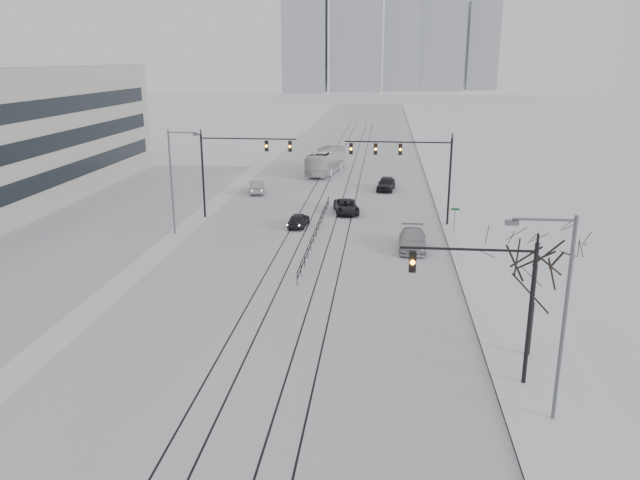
# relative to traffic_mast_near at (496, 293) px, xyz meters

# --- Properties ---
(ground) EXTENTS (500.00, 500.00, 0.00)m
(ground) POSITION_rel_traffic_mast_near_xyz_m (-10.79, -6.00, -4.56)
(ground) COLOR silver
(ground) RESTS_ON ground
(road) EXTENTS (22.00, 260.00, 0.02)m
(road) POSITION_rel_traffic_mast_near_xyz_m (-10.79, 54.00, -4.55)
(road) COLOR silver
(road) RESTS_ON ground
(sidewalk_east) EXTENTS (5.00, 260.00, 0.16)m
(sidewalk_east) POSITION_rel_traffic_mast_near_xyz_m (2.71, 54.00, -4.48)
(sidewalk_east) COLOR white
(sidewalk_east) RESTS_ON ground
(curb) EXTENTS (0.10, 260.00, 0.12)m
(curb) POSITION_rel_traffic_mast_near_xyz_m (0.26, 54.00, -4.50)
(curb) COLOR gray
(curb) RESTS_ON ground
(parking_strip) EXTENTS (14.00, 60.00, 0.03)m
(parking_strip) POSITION_rel_traffic_mast_near_xyz_m (-30.79, 29.00, -4.55)
(parking_strip) COLOR silver
(parking_strip) RESTS_ON ground
(tram_rails) EXTENTS (5.30, 180.00, 0.01)m
(tram_rails) POSITION_rel_traffic_mast_near_xyz_m (-10.79, 34.00, -4.54)
(tram_rails) COLOR black
(tram_rails) RESTS_ON ground
(skyline) EXTENTS (96.00, 48.00, 72.00)m
(skyline) POSITION_rel_traffic_mast_near_xyz_m (-5.77, 267.63, 26.08)
(skyline) COLOR #989DA6
(skyline) RESTS_ON ground
(traffic_mast_near) EXTENTS (6.10, 0.37, 7.00)m
(traffic_mast_near) POSITION_rel_traffic_mast_near_xyz_m (0.00, 0.00, 0.00)
(traffic_mast_near) COLOR black
(traffic_mast_near) RESTS_ON ground
(traffic_mast_ne) EXTENTS (9.60, 0.37, 8.00)m
(traffic_mast_ne) POSITION_rel_traffic_mast_near_xyz_m (-2.64, 29.00, 1.20)
(traffic_mast_ne) COLOR black
(traffic_mast_ne) RESTS_ON ground
(traffic_mast_nw) EXTENTS (9.10, 0.37, 8.00)m
(traffic_mast_nw) POSITION_rel_traffic_mast_near_xyz_m (-19.31, 30.00, 1.01)
(traffic_mast_nw) COLOR black
(traffic_mast_nw) RESTS_ON ground
(street_light_east) EXTENTS (2.73, 0.25, 9.00)m
(street_light_east) POSITION_rel_traffic_mast_near_xyz_m (1.91, -3.00, 0.65)
(street_light_east) COLOR #595B60
(street_light_east) RESTS_ON ground
(street_light_west) EXTENTS (2.73, 0.25, 9.00)m
(street_light_west) POSITION_rel_traffic_mast_near_xyz_m (-22.99, 24.00, 0.65)
(street_light_west) COLOR #595B60
(street_light_west) RESTS_ON ground
(bare_tree) EXTENTS (4.40, 4.40, 6.10)m
(bare_tree) POSITION_rel_traffic_mast_near_xyz_m (2.41, 3.00, -0.07)
(bare_tree) COLOR black
(bare_tree) RESTS_ON ground
(median_fence) EXTENTS (0.06, 24.00, 1.00)m
(median_fence) POSITION_rel_traffic_mast_near_xyz_m (-10.79, 24.00, -4.04)
(median_fence) COLOR black
(median_fence) RESTS_ON ground
(street_sign) EXTENTS (0.70, 0.06, 2.40)m
(street_sign) POSITION_rel_traffic_mast_near_xyz_m (1.01, 26.00, -2.96)
(street_sign) COLOR #595B60
(street_sign) RESTS_ON ground
(sedan_sb_inner) EXTENTS (1.84, 3.89, 1.29)m
(sedan_sb_inner) POSITION_rel_traffic_mast_near_xyz_m (-12.79, 27.32, -3.92)
(sedan_sb_inner) COLOR black
(sedan_sb_inner) RESTS_ON ground
(sedan_sb_outer) EXTENTS (2.33, 4.64, 1.46)m
(sedan_sb_outer) POSITION_rel_traffic_mast_near_xyz_m (-19.48, 41.44, -3.83)
(sedan_sb_outer) COLOR #919497
(sedan_sb_outer) RESTS_ON ground
(sedan_nb_front) EXTENTS (3.02, 5.09, 1.33)m
(sedan_nb_front) POSITION_rel_traffic_mast_near_xyz_m (-8.79, 32.90, -3.90)
(sedan_nb_front) COLOR black
(sedan_nb_front) RESTS_ON ground
(sedan_nb_right) EXTENTS (2.33, 5.38, 1.54)m
(sedan_nb_right) POSITION_rel_traffic_mast_near_xyz_m (-2.76, 21.30, -3.79)
(sedan_nb_right) COLOR #A6A8AE
(sedan_nb_right) RESTS_ON ground
(sedan_nb_far) EXTENTS (2.40, 4.79, 1.57)m
(sedan_nb_far) POSITION_rel_traffic_mast_near_xyz_m (-4.90, 44.48, -3.78)
(sedan_nb_far) COLOR black
(sedan_nb_far) RESTS_ON ground
(box_truck) EXTENTS (4.49, 11.61, 3.15)m
(box_truck) POSITION_rel_traffic_mast_near_xyz_m (-12.86, 54.87, -2.99)
(box_truck) COLOR silver
(box_truck) RESTS_ON ground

